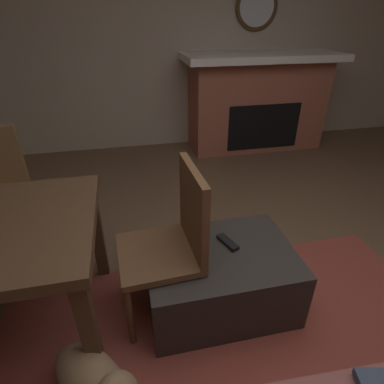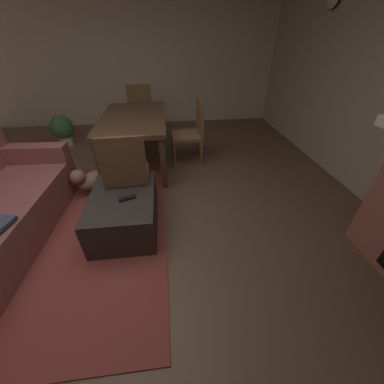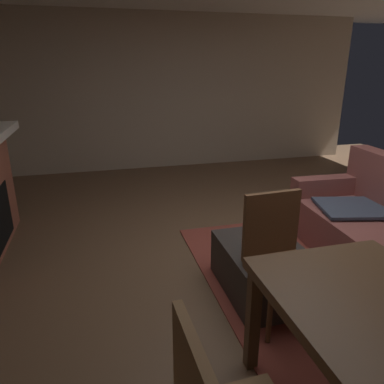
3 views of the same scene
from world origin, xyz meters
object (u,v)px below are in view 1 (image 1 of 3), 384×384
object	(u,v)px
fireplace	(257,102)
round_wall_mirror	(257,7)
ottoman_coffee_table	(219,278)
dining_chair_west	(174,238)
small_dog	(95,382)
tv_remote	(228,242)

from	to	relation	value
fireplace	round_wall_mirror	size ratio (longest dim) A/B	3.62
ottoman_coffee_table	dining_chair_west	world-z (taller)	dining_chair_west
ottoman_coffee_table	small_dog	size ratio (longest dim) A/B	1.73
round_wall_mirror	dining_chair_west	world-z (taller)	round_wall_mirror
round_wall_mirror	ottoman_coffee_table	world-z (taller)	round_wall_mirror
dining_chair_west	fireplace	bearing A→B (deg)	-121.32
tv_remote	small_dog	world-z (taller)	tv_remote
fireplace	small_dog	distance (m)	3.57
round_wall_mirror	dining_chair_west	bearing A→B (deg)	61.40
tv_remote	fireplace	bearing A→B (deg)	-135.98
round_wall_mirror	dining_chair_west	distance (m)	3.32
small_dog	ottoman_coffee_table	bearing A→B (deg)	-146.21
dining_chair_west	small_dog	size ratio (longest dim) A/B	1.87
fireplace	tv_remote	xyz separation A→B (m)	(1.17, 2.43, -0.18)
round_wall_mirror	fireplace	bearing A→B (deg)	90.00
small_dog	dining_chair_west	bearing A→B (deg)	-131.33
round_wall_mirror	small_dog	world-z (taller)	round_wall_mirror
fireplace	tv_remote	distance (m)	2.70
ottoman_coffee_table	small_dog	xyz separation A→B (m)	(0.71, 0.47, -0.01)
ottoman_coffee_table	dining_chair_west	size ratio (longest dim) A/B	0.93
tv_remote	dining_chair_west	world-z (taller)	dining_chair_west
ottoman_coffee_table	small_dog	bearing A→B (deg)	33.79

